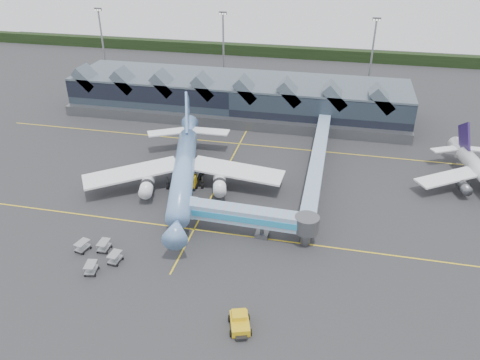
% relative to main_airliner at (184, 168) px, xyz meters
% --- Properties ---
extents(ground, '(260.00, 260.00, 0.00)m').
position_rel_main_airliner_xyz_m(ground, '(6.04, -5.46, -4.32)').
color(ground, '#29292C').
rests_on(ground, ground).
extents(taxi_stripes, '(120.00, 60.00, 0.01)m').
position_rel_main_airliner_xyz_m(taxi_stripes, '(6.04, 4.54, -4.31)').
color(taxi_stripes, yellow).
rests_on(taxi_stripes, ground).
extents(tree_line_far, '(260.00, 4.00, 4.00)m').
position_rel_main_airliner_xyz_m(tree_line_far, '(6.04, 104.54, -2.32)').
color(tree_line_far, black).
rests_on(tree_line_far, ground).
extents(terminal, '(90.00, 22.25, 12.52)m').
position_rel_main_airliner_xyz_m(terminal, '(0.97, 41.90, 0.56)').
color(terminal, black).
rests_on(terminal, ground).
extents(light_masts, '(132.40, 42.56, 22.45)m').
position_rel_main_airliner_xyz_m(light_masts, '(27.04, 57.34, 8.17)').
color(light_masts, gray).
rests_on(light_masts, ground).
extents(main_airliner, '(38.43, 45.07, 14.69)m').
position_rel_main_airliner_xyz_m(main_airliner, '(0.00, 0.00, 0.00)').
color(main_airliner, '#5F89C1').
rests_on(main_airliner, ground).
extents(jet_bridge, '(23.27, 4.13, 5.26)m').
position_rel_main_airliner_xyz_m(jet_bridge, '(16.83, -12.98, -0.68)').
color(jet_bridge, '#79AACA').
rests_on(jet_bridge, ground).
extents(fuel_truck, '(3.28, 9.57, 3.18)m').
position_rel_main_airliner_xyz_m(fuel_truck, '(0.90, 3.30, -2.53)').
color(fuel_truck, black).
rests_on(fuel_truck, ground).
extents(pushback_tug, '(3.73, 4.79, 1.94)m').
position_rel_main_airliner_xyz_m(pushback_tug, '(18.55, -33.32, -3.45)').
color(pushback_tug, gold).
rests_on(pushback_tug, ground).
extents(baggage_carts, '(8.35, 7.99, 1.67)m').
position_rel_main_airliner_xyz_m(baggage_carts, '(-6.15, -24.31, -3.38)').
color(baggage_carts, '#999CA1').
rests_on(baggage_carts, ground).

